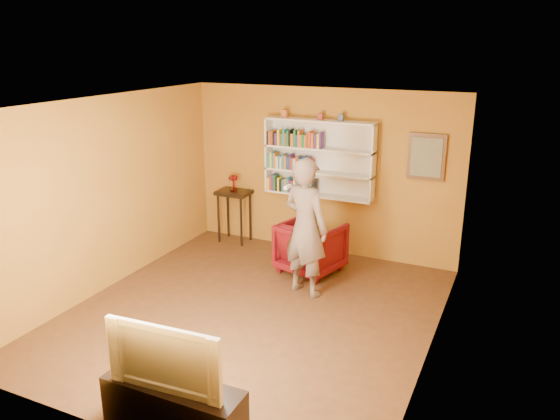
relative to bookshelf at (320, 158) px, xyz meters
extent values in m
cube|color=#472B16|center=(0.00, -2.41, -1.65)|extent=(5.30, 5.80, 0.12)
cube|color=#A2691E|center=(0.00, 0.11, -0.24)|extent=(5.30, 0.04, 2.70)
cube|color=#A2691E|center=(0.00, -4.93, -0.24)|extent=(5.30, 0.04, 2.70)
cube|color=#A2691E|center=(-2.27, -2.41, -0.24)|extent=(0.04, 5.80, 2.70)
cube|color=#A2691E|center=(2.27, -2.41, -0.24)|extent=(0.04, 5.80, 2.70)
cube|color=white|center=(0.00, -2.41, 1.14)|extent=(5.30, 5.80, 0.06)
cube|color=white|center=(0.00, 0.07, 0.01)|extent=(1.80, 0.03, 1.20)
cube|color=white|center=(-0.89, -0.06, 0.01)|extent=(0.03, 0.28, 1.20)
cube|color=white|center=(0.89, -0.06, 0.01)|extent=(0.03, 0.28, 1.20)
cube|color=white|center=(0.00, -0.06, -0.59)|extent=(1.80, 0.28, 0.03)
cube|color=white|center=(0.00, -0.06, -0.21)|extent=(1.80, 0.28, 0.03)
cube|color=white|center=(0.00, -0.06, 0.17)|extent=(1.80, 0.28, 0.03)
cube|color=white|center=(0.00, -0.06, 0.61)|extent=(1.80, 0.28, 0.03)
cube|color=yellow|center=(-0.84, -0.10, -0.48)|extent=(0.03, 0.17, 0.21)
cube|color=#B6401C|center=(-0.81, -0.11, -0.47)|extent=(0.03, 0.16, 0.22)
cube|color=#4A2570|center=(-0.77, -0.11, -0.45)|extent=(0.04, 0.17, 0.26)
cube|color=#186D35|center=(-0.73, -0.12, -0.45)|extent=(0.03, 0.14, 0.26)
cube|color=black|center=(-0.70, -0.12, -0.46)|extent=(0.03, 0.14, 0.23)
cube|color=yellow|center=(-0.66, -0.12, -0.47)|extent=(0.03, 0.15, 0.23)
cube|color=black|center=(-0.62, -0.10, -0.48)|extent=(0.04, 0.17, 0.19)
cube|color=teal|center=(-0.58, -0.11, -0.48)|extent=(0.04, 0.16, 0.21)
cube|color=#BE6626|center=(-0.54, -0.11, -0.47)|extent=(0.04, 0.15, 0.22)
cube|color=teal|center=(-0.50, -0.12, -0.46)|extent=(0.03, 0.15, 0.24)
cube|color=#4A2570|center=(-0.45, -0.11, -0.48)|extent=(0.04, 0.16, 0.20)
cube|color=brown|center=(-0.41, -0.11, -0.48)|extent=(0.04, 0.16, 0.20)
cube|color=beige|center=(-0.37, -0.12, -0.45)|extent=(0.02, 0.15, 0.26)
cube|color=teal|center=(-0.34, -0.12, -0.47)|extent=(0.04, 0.14, 0.21)
cube|color=#4A2570|center=(-0.30, -0.11, -0.45)|extent=(0.02, 0.17, 0.25)
cube|color=teal|center=(-0.27, -0.10, -0.46)|extent=(0.03, 0.18, 0.23)
cube|color=black|center=(-0.24, -0.10, -0.46)|extent=(0.02, 0.18, 0.24)
cube|color=beige|center=(-0.21, -0.12, -0.45)|extent=(0.03, 0.15, 0.26)
cube|color=#B6401C|center=(-0.18, -0.10, -0.47)|extent=(0.04, 0.18, 0.22)
cube|color=brown|center=(-0.13, -0.12, -0.48)|extent=(0.03, 0.15, 0.20)
cube|color=teal|center=(-0.09, -0.11, -0.46)|extent=(0.04, 0.15, 0.24)
cube|color=black|center=(-0.05, -0.11, -0.46)|extent=(0.04, 0.17, 0.25)
cube|color=teal|center=(-0.84, -0.10, -0.08)|extent=(0.04, 0.19, 0.23)
cube|color=yellow|center=(-0.80, -0.11, -0.07)|extent=(0.03, 0.15, 0.26)
cube|color=teal|center=(-0.77, -0.11, -0.07)|extent=(0.03, 0.17, 0.26)
cube|color=#BE6626|center=(-0.73, -0.10, -0.08)|extent=(0.03, 0.18, 0.25)
cube|color=beige|center=(-0.69, -0.10, -0.10)|extent=(0.04, 0.18, 0.20)
cube|color=teal|center=(-0.65, -0.12, -0.09)|extent=(0.02, 0.14, 0.22)
cube|color=beige|center=(-0.62, -0.11, -0.10)|extent=(0.03, 0.16, 0.20)
cube|color=teal|center=(-0.58, -0.10, -0.08)|extent=(0.03, 0.18, 0.24)
cube|color=#BE6626|center=(-0.54, -0.12, -0.09)|extent=(0.04, 0.14, 0.22)
cube|color=navy|center=(-0.49, -0.12, -0.09)|extent=(0.04, 0.14, 0.21)
cube|color=#4A2570|center=(-0.45, -0.10, -0.07)|extent=(0.03, 0.17, 0.26)
cube|color=brown|center=(-0.42, -0.11, -0.10)|extent=(0.03, 0.15, 0.20)
cube|color=beige|center=(-0.38, -0.11, -0.10)|extent=(0.04, 0.16, 0.19)
cube|color=brown|center=(-0.33, -0.11, -0.09)|extent=(0.04, 0.17, 0.23)
cube|color=navy|center=(-0.29, -0.11, -0.09)|extent=(0.03, 0.17, 0.22)
cube|color=beige|center=(-0.27, -0.10, -0.10)|extent=(0.02, 0.18, 0.19)
cube|color=navy|center=(-0.23, -0.10, -0.09)|extent=(0.04, 0.18, 0.23)
cube|color=beige|center=(-0.19, -0.12, -0.09)|extent=(0.03, 0.15, 0.22)
cube|color=#4A2570|center=(-0.15, -0.11, -0.09)|extent=(0.04, 0.16, 0.23)
cube|color=#B6401C|center=(-0.11, -0.11, -0.10)|extent=(0.03, 0.17, 0.20)
cube|color=black|center=(-0.85, -0.10, 0.29)|extent=(0.03, 0.19, 0.21)
cube|color=#BE6626|center=(-0.82, -0.10, 0.29)|extent=(0.02, 0.18, 0.22)
cube|color=brown|center=(-0.78, -0.10, 0.29)|extent=(0.04, 0.18, 0.23)
cube|color=black|center=(-0.74, -0.11, 0.28)|extent=(0.03, 0.16, 0.20)
cube|color=#4A2570|center=(-0.70, -0.10, 0.28)|extent=(0.04, 0.18, 0.20)
cube|color=yellow|center=(-0.66, -0.11, 0.31)|extent=(0.03, 0.16, 0.25)
cube|color=#B6401C|center=(-0.63, -0.11, 0.28)|extent=(0.02, 0.15, 0.19)
cube|color=#186D35|center=(-0.60, -0.10, 0.28)|extent=(0.02, 0.19, 0.19)
cube|color=teal|center=(-0.57, -0.11, 0.31)|extent=(0.04, 0.17, 0.26)
cube|color=#B6401C|center=(-0.53, -0.11, 0.28)|extent=(0.02, 0.16, 0.21)
cube|color=#186D35|center=(-0.50, -0.11, 0.31)|extent=(0.03, 0.16, 0.25)
cube|color=black|center=(-0.46, -0.11, 0.31)|extent=(0.03, 0.17, 0.27)
cube|color=#BE6626|center=(-0.42, -0.10, 0.28)|extent=(0.04, 0.18, 0.21)
cube|color=#186D35|center=(-0.38, -0.12, 0.31)|extent=(0.04, 0.14, 0.26)
cube|color=navy|center=(-0.34, -0.10, 0.28)|extent=(0.03, 0.18, 0.20)
cube|color=#BE6626|center=(-0.31, -0.10, 0.31)|extent=(0.03, 0.18, 0.27)
cube|color=#BE6626|center=(-0.27, -0.11, 0.28)|extent=(0.03, 0.15, 0.20)
cube|color=#186D35|center=(-0.24, -0.11, 0.28)|extent=(0.04, 0.15, 0.20)
cube|color=#BE6626|center=(-0.20, -0.11, 0.28)|extent=(0.03, 0.15, 0.20)
cube|color=brown|center=(-0.16, -0.12, 0.31)|extent=(0.03, 0.14, 0.25)
cube|color=#B6401C|center=(-0.12, -0.10, 0.31)|extent=(0.04, 0.18, 0.26)
cube|color=#BE6626|center=(-0.08, -0.11, 0.30)|extent=(0.04, 0.15, 0.24)
cube|color=#4A2570|center=(-0.03, -0.12, 0.29)|extent=(0.04, 0.15, 0.23)
cube|color=yellow|center=(0.02, -0.10, 0.30)|extent=(0.04, 0.18, 0.24)
cube|color=#4A2570|center=(0.05, -0.11, 0.31)|extent=(0.03, 0.17, 0.26)
cube|color=#AD6431|center=(-0.60, -0.06, 0.68)|extent=(0.09, 0.09, 0.12)
cube|color=#953136|center=(0.01, -0.06, 0.67)|extent=(0.07, 0.07, 0.10)
cube|color=#42506F|center=(0.34, -0.06, 0.67)|extent=(0.08, 0.08, 0.11)
cube|color=#533417|center=(1.65, 0.06, 0.16)|extent=(0.55, 0.04, 0.70)
cube|color=gray|center=(1.65, 0.03, 0.16)|extent=(0.45, 0.02, 0.58)
cylinder|color=black|center=(-1.74, -0.32, -1.17)|extent=(0.04, 0.04, 0.86)
cylinder|color=black|center=(-1.29, -0.32, -1.17)|extent=(0.04, 0.04, 0.86)
cylinder|color=black|center=(-1.74, 0.00, -1.17)|extent=(0.04, 0.04, 0.86)
cylinder|color=black|center=(-1.29, 0.00, -1.17)|extent=(0.04, 0.04, 0.86)
cube|color=black|center=(-1.52, -0.16, -0.71)|extent=(0.56, 0.43, 0.06)
cylinder|color=maroon|center=(-1.52, -0.16, -0.67)|extent=(0.12, 0.12, 0.02)
cylinder|color=maroon|center=(-1.52, -0.16, -0.58)|extent=(0.03, 0.03, 0.15)
ellipsoid|color=maroon|center=(-1.52, -0.16, -0.45)|extent=(0.16, 0.16, 0.11)
cylinder|color=beige|center=(-1.44, -0.16, -0.45)|extent=(0.01, 0.01, 0.12)
cylinder|color=beige|center=(-1.46, -0.10, -0.45)|extent=(0.01, 0.01, 0.12)
cylinder|color=beige|center=(-1.52, -0.08, -0.45)|extent=(0.01, 0.01, 0.12)
cylinder|color=beige|center=(-1.58, -0.10, -0.45)|extent=(0.01, 0.01, 0.12)
cylinder|color=beige|center=(-1.60, -0.16, -0.45)|extent=(0.01, 0.01, 0.12)
cylinder|color=beige|center=(-1.58, -0.22, -0.45)|extent=(0.01, 0.01, 0.12)
cylinder|color=beige|center=(-1.52, -0.24, -0.45)|extent=(0.01, 0.01, 0.12)
cylinder|color=beige|center=(-1.46, -0.22, -0.45)|extent=(0.01, 0.01, 0.12)
imported|color=#4D050F|center=(0.19, -0.83, -1.20)|extent=(1.03, 1.05, 0.79)
imported|color=brown|center=(0.38, -1.54, -0.63)|extent=(0.81, 0.65, 1.93)
cube|color=white|center=(0.25, -1.84, 0.00)|extent=(0.04, 0.15, 0.04)
cube|color=black|center=(0.39, -4.66, -1.36)|extent=(1.33, 0.40, 0.48)
imported|color=black|center=(0.39, -4.66, -0.80)|extent=(1.11, 0.21, 0.64)
camera|label=1|loc=(3.01, -8.03, 1.82)|focal=35.00mm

